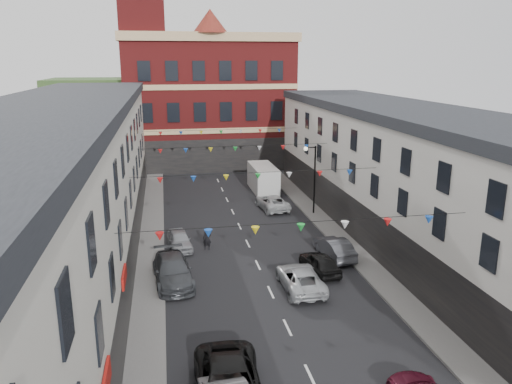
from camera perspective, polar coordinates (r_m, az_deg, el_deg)
ground at (r=29.35m, az=1.69°, el=-11.38°), size 160.00×160.00×0.00m
pavement_left at (r=30.60m, az=-12.08°, el=-10.42°), size 1.80×64.00×0.15m
pavement_right at (r=33.04m, az=12.86°, el=-8.52°), size 1.80×64.00×0.15m
terrace_left at (r=28.46m, az=-22.57°, el=-1.84°), size 8.40×56.00×10.70m
terrace_right at (r=32.90m, az=21.86°, el=-0.52°), size 8.40×56.00×9.70m
civic_building at (r=64.10m, az=-5.50°, el=10.46°), size 20.60×13.30×18.50m
clock_tower at (r=60.78m, az=-12.76°, el=16.36°), size 5.60×5.60×30.00m
distant_hill at (r=88.10m, az=-9.50°, el=9.46°), size 40.00×14.00×10.00m
street_lamp at (r=42.52m, az=6.42°, el=2.45°), size 1.10×0.36×6.00m
car_left_d at (r=30.60m, az=-9.49°, el=-8.86°), size 2.61×5.46×1.53m
car_left_e at (r=35.86m, az=-8.75°, el=-5.43°), size 1.94×3.94×1.29m
car_right_d at (r=31.83m, az=7.29°, el=-8.03°), size 2.05×4.02×1.31m
car_right_e at (r=34.30m, az=8.92°, el=-6.30°), size 1.86×4.34×1.39m
car_right_f at (r=44.60m, az=1.87°, el=-1.18°), size 2.65×4.90×1.30m
moving_car at (r=29.59m, az=5.10°, el=-9.79°), size 2.20×4.76×1.32m
white_van at (r=50.86m, az=0.81°, el=1.58°), size 2.31×5.88×2.59m
pedestrian at (r=35.36m, az=-5.61°, el=-5.33°), size 0.67×0.52×1.63m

